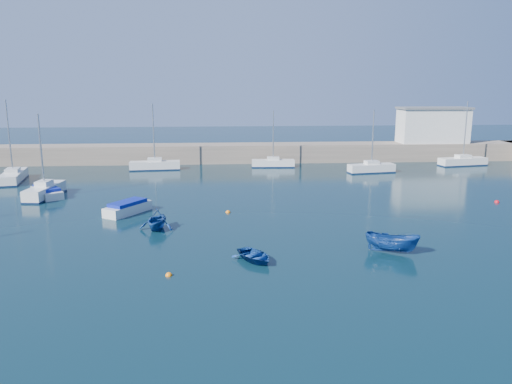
{
  "coord_description": "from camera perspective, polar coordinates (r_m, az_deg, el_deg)",
  "views": [
    {
      "loc": [
        -1.87,
        -26.96,
        11.16
      ],
      "look_at": [
        1.33,
        17.24,
        1.6
      ],
      "focal_mm": 35.0,
      "sensor_mm": 36.0,
      "label": 1
    }
  ],
  "objects": [
    {
      "name": "sailboat_3",
      "position": [
        54.74,
        -23.0,
        0.15
      ],
      "size": [
        2.52,
        6.43,
        8.4
      ],
      "rotation": [
        0.0,
        0.0,
        -0.12
      ],
      "color": "silver",
      "rests_on": "ground"
    },
    {
      "name": "sailboat_4",
      "position": [
        65.26,
        -25.99,
        1.64
      ],
      "size": [
        3.31,
        7.53,
        9.5
      ],
      "rotation": [
        0.0,
        0.0,
        0.18
      ],
      "color": "silver",
      "rests_on": "ground"
    },
    {
      "name": "harbor_office",
      "position": [
        79.85,
        19.55,
        7.13
      ],
      "size": [
        10.0,
        4.0,
        5.0
      ],
      "primitive_type": "cube",
      "color": "silver",
      "rests_on": "back_wall"
    },
    {
      "name": "back_wall",
      "position": [
        73.65,
        -2.66,
        4.47
      ],
      "size": [
        96.0,
        4.5,
        2.6
      ],
      "primitive_type": "cube",
      "color": "#7B6D5E",
      "rests_on": "ground"
    },
    {
      "name": "buoy_4",
      "position": [
        53.57,
        25.81,
        -1.09
      ],
      "size": [
        0.49,
        0.49,
        0.49
      ],
      "primitive_type": "sphere",
      "color": "#B60D19",
      "rests_on": "ground"
    },
    {
      "name": "dinghy_right",
      "position": [
        35.08,
        15.29,
        -5.62
      ],
      "size": [
        3.85,
        2.86,
        1.4
      ],
      "primitive_type": "imported",
      "rotation": [
        0.0,
        0.0,
        1.1
      ],
      "color": "navy",
      "rests_on": "ground"
    },
    {
      "name": "dinghy_center",
      "position": [
        32.47,
        -0.13,
        -7.31
      ],
      "size": [
        3.53,
        3.9,
        0.66
      ],
      "primitive_type": "imported",
      "rotation": [
        0.0,
        0.0,
        0.5
      ],
      "color": "navy",
      "rests_on": "ground"
    },
    {
      "name": "dinghy_left",
      "position": [
        39.86,
        -11.26,
        -3.1
      ],
      "size": [
        3.29,
        3.62,
        1.65
      ],
      "primitive_type": "imported",
      "rotation": [
        0.0,
        0.0,
        -0.21
      ],
      "color": "navy",
      "rests_on": "ground"
    },
    {
      "name": "sailboat_5",
      "position": [
        68.11,
        -11.48,
        3.04
      ],
      "size": [
        6.72,
        2.4,
        8.72
      ],
      "rotation": [
        0.0,
        0.0,
        1.66
      ],
      "color": "silver",
      "rests_on": "ground"
    },
    {
      "name": "ground",
      "position": [
        29.24,
        -0.17,
        -10.27
      ],
      "size": [
        220.0,
        220.0,
        0.0
      ],
      "primitive_type": "plane",
      "color": "black",
      "rests_on": "ground"
    },
    {
      "name": "buoy_3",
      "position": [
        44.51,
        -3.21,
        -2.37
      ],
      "size": [
        0.44,
        0.44,
        0.44
      ],
      "primitive_type": "sphere",
      "color": "orange",
      "rests_on": "ground"
    },
    {
      "name": "sailboat_7",
      "position": [
        66.28,
        13.05,
        2.71
      ],
      "size": [
        6.24,
        2.63,
        8.06
      ],
      "rotation": [
        0.0,
        0.0,
        1.73
      ],
      "color": "silver",
      "rests_on": "ground"
    },
    {
      "name": "buoy_0",
      "position": [
        30.61,
        -9.93,
        -9.4
      ],
      "size": [
        0.42,
        0.42,
        0.42
      ],
      "primitive_type": "sphere",
      "color": "orange",
      "rests_on": "ground"
    },
    {
      "name": "motorboat_1",
      "position": [
        45.46,
        -14.44,
        -1.74
      ],
      "size": [
        3.87,
        4.74,
        1.13
      ],
      "rotation": [
        0.0,
        0.0,
        -0.58
      ],
      "color": "silver",
      "rests_on": "ground"
    },
    {
      "name": "motorboat_2",
      "position": [
        54.97,
        -22.78,
        0.02
      ],
      "size": [
        4.36,
        5.17,
        1.04
      ],
      "rotation": [
        0.0,
        0.0,
        0.61
      ],
      "color": "silver",
      "rests_on": "ground"
    },
    {
      "name": "sailboat_8",
      "position": [
        76.15,
        22.55,
        3.27
      ],
      "size": [
        7.03,
        3.03,
        8.91
      ],
      "rotation": [
        0.0,
        0.0,
        1.74
      ],
      "color": "silver",
      "rests_on": "ground"
    },
    {
      "name": "sailboat_6",
      "position": [
        69.04,
        1.96,
        3.34
      ],
      "size": [
        5.92,
        1.9,
        7.74
      ],
      "rotation": [
        0.0,
        0.0,
        1.53
      ],
      "color": "silver",
      "rests_on": "ground"
    },
    {
      "name": "buoy_1",
      "position": [
        36.63,
        13.99,
        -5.94
      ],
      "size": [
        0.48,
        0.48,
        0.48
      ],
      "primitive_type": "sphere",
      "color": "#B60D19",
      "rests_on": "ground"
    }
  ]
}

